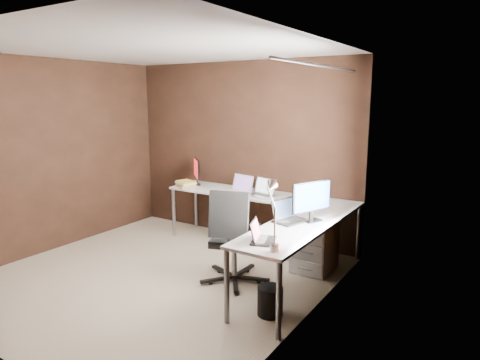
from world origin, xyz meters
name	(u,v)px	position (x,y,z in m)	size (l,w,h in m)	color
room	(181,168)	(0.34, 0.07, 1.28)	(3.60, 3.60, 2.50)	tan
desk	(267,209)	(0.84, 1.04, 0.68)	(2.65, 2.25, 0.73)	silver
drawer_pedestal	(315,245)	(1.43, 1.15, 0.30)	(0.42, 0.50, 0.60)	silver
monitor_left	(197,170)	(-0.61, 1.55, 0.95)	(0.33, 0.33, 0.39)	black
monitor_right	(312,199)	(1.56, 0.70, 0.97)	(0.23, 0.48, 0.42)	black
laptop_white	(240,189)	(0.21, 1.44, 0.78)	(0.40, 0.32, 0.24)	silver
laptop_silver	(262,192)	(0.56, 1.43, 0.78)	(0.40, 0.33, 0.23)	silver
laptop_black_big	(288,216)	(1.36, 0.56, 0.78)	(0.33, 0.40, 0.23)	black
laptop_black_small	(260,237)	(1.43, -0.15, 0.77)	(0.28, 0.34, 0.19)	black
book_stack	(186,184)	(-0.65, 1.33, 0.77)	(0.36, 0.33, 0.09)	tan
mouse_left	(188,186)	(-0.62, 1.34, 0.75)	(0.09, 0.06, 0.04)	black
mouse_corner	(288,198)	(0.94, 1.42, 0.75)	(0.08, 0.05, 0.03)	black
desk_lamp	(272,206)	(1.59, -0.24, 1.10)	(0.19, 0.22, 0.59)	slate
office_chair	(233,255)	(0.81, 0.35, 0.31)	(0.59, 0.62, 1.06)	black
wastebasket	(270,301)	(1.50, -0.08, 0.14)	(0.24, 0.24, 0.28)	black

